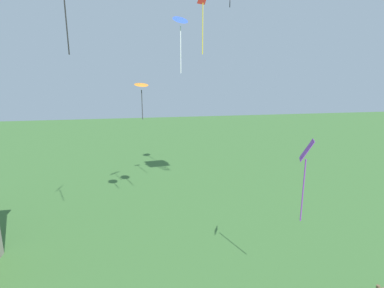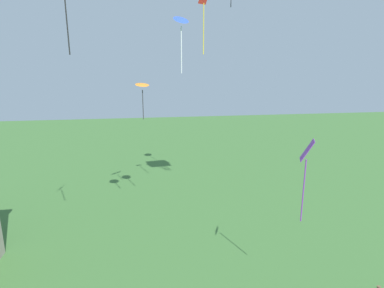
# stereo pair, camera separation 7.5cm
# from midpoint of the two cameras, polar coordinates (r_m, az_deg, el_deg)

# --- Properties ---
(kite_purple_streamer) EXTENTS (0.71, 0.80, 3.38)m
(kite_purple_streamer) POSITION_cam_midpoint_polar(r_m,az_deg,el_deg) (12.41, 21.02, -3.73)
(kite_purple_streamer) COLOR purple
(kite_orange_delta) EXTENTS (1.01, 1.00, 2.17)m
(kite_orange_delta) POSITION_cam_midpoint_polar(r_m,az_deg,el_deg) (17.82, -9.34, 10.78)
(kite_orange_delta) COLOR orange
(kite_red_diamond) EXTENTS (0.66, 0.59, 3.43)m
(kite_red_diamond) POSITION_cam_midpoint_polar(r_m,az_deg,el_deg) (18.61, 2.37, 23.83)
(kite_red_diamond) COLOR red
(kite_blue_delta) EXTENTS (0.96, 0.90, 2.87)m
(kite_blue_delta) POSITION_cam_midpoint_polar(r_m,az_deg,el_deg) (16.17, -1.94, 21.96)
(kite_blue_delta) COLOR blue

